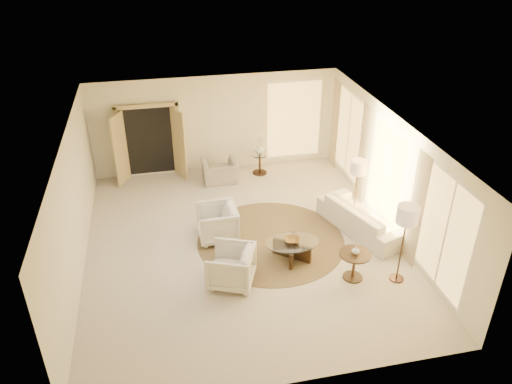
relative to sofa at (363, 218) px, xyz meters
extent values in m
cube|color=beige|center=(-2.90, 0.03, -0.35)|extent=(7.00, 8.00, 0.02)
cube|color=white|center=(-2.90, 0.03, 2.46)|extent=(7.00, 8.00, 0.02)
cube|color=beige|center=(-2.90, 4.03, 1.06)|extent=(7.00, 0.04, 2.80)
cube|color=beige|center=(-2.90, -3.97, 1.06)|extent=(7.00, 0.04, 2.80)
cube|color=beige|center=(-6.40, 0.03, 1.06)|extent=(0.04, 8.00, 2.80)
cube|color=beige|center=(0.60, 0.03, 1.06)|extent=(0.04, 8.00, 2.80)
cube|color=tan|center=(-4.80, 3.92, 0.74)|extent=(1.80, 0.12, 2.16)
cube|color=tan|center=(-5.60, 3.65, 0.69)|extent=(0.35, 0.66, 2.00)
cube|color=tan|center=(-4.00, 3.65, 0.69)|extent=(0.35, 0.66, 2.00)
cylinder|color=#3B2C19|center=(-2.23, 0.02, -0.34)|extent=(4.31, 4.31, 0.01)
imported|color=silver|center=(0.00, 0.00, 0.00)|extent=(1.67, 2.54, 0.69)
imported|color=silver|center=(-3.42, 0.39, 0.11)|extent=(0.84, 0.89, 0.91)
imported|color=silver|center=(-3.38, -1.27, 0.11)|extent=(1.09, 1.12, 0.90)
imported|color=#9A948A|center=(-2.96, 3.16, 0.08)|extent=(0.97, 0.63, 0.84)
cube|color=black|center=(-1.94, -0.73, -0.15)|extent=(0.75, 0.62, 0.40)
cube|color=black|center=(-1.94, -0.73, -0.15)|extent=(0.36, 0.87, 0.40)
cylinder|color=white|center=(-1.94, -0.73, 0.08)|extent=(1.48, 1.48, 0.02)
cylinder|color=black|center=(-0.88, -1.65, -0.33)|extent=(0.41, 0.41, 0.03)
cylinder|color=black|center=(-0.88, -1.65, -0.04)|extent=(0.06, 0.06, 0.59)
cylinder|color=black|center=(-0.88, -1.65, 0.26)|extent=(0.66, 0.66, 0.03)
cylinder|color=#32221A|center=(-1.75, 3.43, -0.33)|extent=(0.42, 0.42, 0.03)
cylinder|color=#32221A|center=(-1.75, 3.43, -0.03)|extent=(0.06, 0.06, 0.60)
cylinder|color=white|center=(-1.75, 3.43, 0.28)|extent=(0.55, 0.55, 0.03)
cylinder|color=#32221A|center=(0.00, 0.54, -0.33)|extent=(0.27, 0.27, 0.03)
cylinder|color=#32221A|center=(0.00, 0.54, 0.33)|extent=(0.03, 0.03, 1.35)
cylinder|color=#C6AE92|center=(0.00, 0.54, 1.08)|extent=(0.39, 0.39, 0.33)
cylinder|color=#32221A|center=(0.00, -1.88, -0.33)|extent=(0.30, 0.30, 0.03)
cylinder|color=#32221A|center=(0.00, -1.88, 0.40)|extent=(0.03, 0.03, 1.49)
cylinder|color=#C6AE92|center=(0.00, -1.88, 1.23)|extent=(0.43, 0.43, 0.36)
imported|color=brown|center=(-1.94, -0.73, 0.13)|extent=(0.38, 0.38, 0.08)
imported|color=white|center=(-0.88, -1.65, 0.35)|extent=(0.20, 0.20, 0.16)
imported|color=white|center=(-1.75, 3.43, 0.41)|extent=(0.26, 0.26, 0.26)
camera|label=1|loc=(-4.57, -9.26, 6.33)|focal=35.00mm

